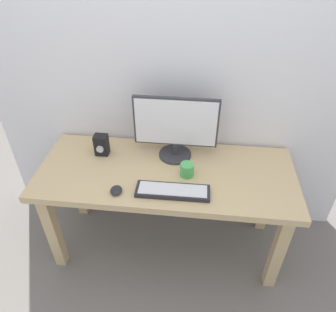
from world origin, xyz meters
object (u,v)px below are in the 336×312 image
at_px(desk, 166,183).
at_px(audio_controller, 101,145).
at_px(mouse, 116,190).
at_px(keyboard_primary, 173,191).
at_px(coffee_mug, 187,170).
at_px(monitor, 176,127).

height_order(desk, audio_controller, audio_controller).
bearing_deg(desk, mouse, -139.69).
xyz_separation_m(keyboard_primary, mouse, (-0.33, -0.03, 0.00)).
xyz_separation_m(audio_controller, coffee_mug, (0.59, -0.16, -0.03)).
distance_m(mouse, audio_controller, 0.41).
bearing_deg(coffee_mug, monitor, 114.31).
bearing_deg(monitor, audio_controller, -174.94).
height_order(desk, keyboard_primary, keyboard_primary).
xyz_separation_m(monitor, audio_controller, (-0.49, -0.04, -0.15)).
height_order(desk, coffee_mug, coffee_mug).
bearing_deg(monitor, coffee_mug, -65.69).
distance_m(desk, monitor, 0.37).
bearing_deg(keyboard_primary, mouse, -174.39).
relative_size(mouse, coffee_mug, 0.97).
xyz_separation_m(mouse, coffee_mug, (0.40, 0.20, 0.03)).
relative_size(keyboard_primary, coffee_mug, 5.05).
xyz_separation_m(monitor, coffee_mug, (0.09, -0.20, -0.18)).
distance_m(desk, mouse, 0.37).
distance_m(desk, coffee_mug, 0.20).
xyz_separation_m(mouse, audio_controller, (-0.18, 0.36, 0.06)).
bearing_deg(desk, monitor, 76.77).
xyz_separation_m(monitor, keyboard_primary, (0.02, -0.37, -0.21)).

